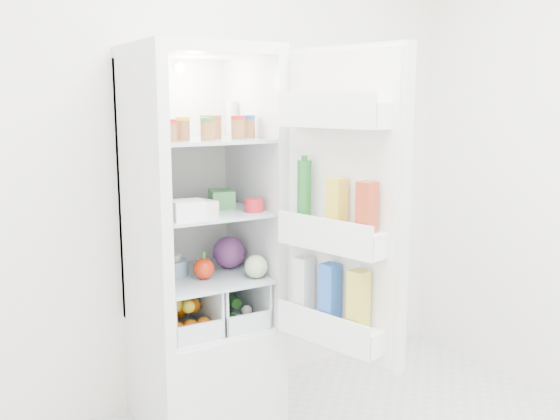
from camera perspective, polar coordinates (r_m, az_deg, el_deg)
room_walls at (r=1.97m, az=12.55°, el=10.73°), size 3.02×3.02×2.61m
refrigerator at (r=3.05m, az=-7.42°, el=-7.09°), size 0.60×0.60×1.80m
shelf_low at (r=2.97m, az=-6.97°, el=-6.02°), size 0.49×0.53×0.01m
shelf_mid at (r=2.90m, az=-7.10°, el=-0.13°), size 0.49×0.53×0.02m
shelf_top at (r=2.87m, az=-7.25°, el=6.38°), size 0.49×0.53×0.02m
crisper_left at (r=2.97m, az=-9.11°, el=-8.74°), size 0.23×0.46×0.22m
crisper_right at (r=3.06m, az=-4.81°, el=-8.05°), size 0.23×0.46×0.22m
condiment_jars at (r=2.81m, az=-6.98°, el=7.33°), size 0.46×0.34×0.08m
squeeze_bottle at (r=3.05m, az=-4.44°, el=8.34°), size 0.05×0.05×0.17m
tub_white at (r=2.66m, az=-8.39°, el=-0.02°), size 0.15×0.15×0.08m
tub_cream at (r=2.74m, az=-7.31°, el=0.14°), size 0.14×0.14×0.07m
tin_red at (r=2.83m, az=-2.37°, el=0.45°), size 0.12×0.12×0.06m
foil_tray at (r=2.91m, az=-9.63°, el=0.40°), size 0.20×0.17×0.04m
tub_green at (r=2.95m, az=-5.37°, el=1.02°), size 0.14×0.17×0.08m
red_cabbage at (r=3.05m, az=-4.67°, el=-3.88°), size 0.16×0.16×0.16m
bell_pepper at (r=2.89m, az=-6.98°, el=-5.33°), size 0.10×0.10×0.10m
mushroom_bowl at (r=2.98m, az=-9.94°, el=-5.20°), size 0.18×0.18×0.07m
salad_bag at (r=2.89m, az=-2.20°, el=-5.20°), size 0.11×0.11×0.11m
citrus_pile at (r=2.96m, az=-8.95°, el=-9.32°), size 0.20×0.31×0.16m
veg_pile at (r=3.08m, az=-4.69°, el=-8.88°), size 0.16×0.30×0.10m
fridge_door at (r=2.60m, az=5.57°, el=-0.34°), size 0.30×0.60×1.30m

